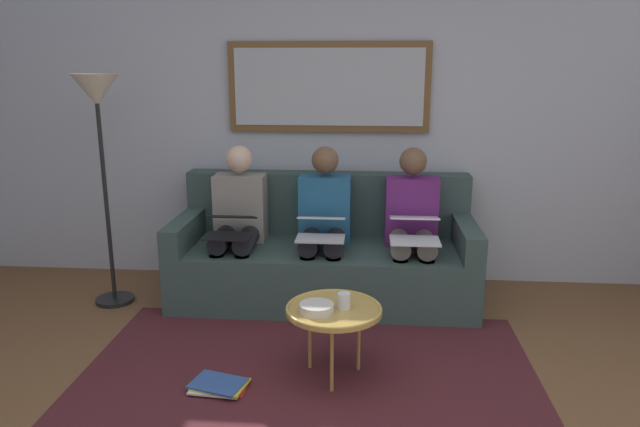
# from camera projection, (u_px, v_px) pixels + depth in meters

# --- Properties ---
(wall_rear) EXTENTS (6.00, 0.12, 2.60)m
(wall_rear) POSITION_uv_depth(u_px,v_px,m) (329.00, 119.00, 4.69)
(wall_rear) COLOR #B7BCC6
(wall_rear) RESTS_ON ground_plane
(area_rug) EXTENTS (2.60, 1.80, 0.01)m
(area_rug) POSITION_uv_depth(u_px,v_px,m) (308.00, 379.00, 3.32)
(area_rug) COLOR #4C1E23
(area_rug) RESTS_ON ground_plane
(couch) EXTENTS (2.20, 0.90, 0.90)m
(couch) POSITION_uv_depth(u_px,v_px,m) (325.00, 256.00, 4.47)
(couch) COLOR #384C47
(couch) RESTS_ON ground_plane
(framed_mirror) EXTENTS (1.56, 0.05, 0.68)m
(framed_mirror) POSITION_uv_depth(u_px,v_px,m) (329.00, 87.00, 4.53)
(framed_mirror) COLOR brown
(coffee_table) EXTENTS (0.54, 0.54, 0.43)m
(coffee_table) POSITION_uv_depth(u_px,v_px,m) (334.00, 310.00, 3.26)
(coffee_table) COLOR tan
(coffee_table) RESTS_ON ground_plane
(cup) EXTENTS (0.07, 0.07, 0.09)m
(cup) POSITION_uv_depth(u_px,v_px,m) (344.00, 301.00, 3.23)
(cup) COLOR silver
(cup) RESTS_ON coffee_table
(bowl) EXTENTS (0.19, 0.19, 0.05)m
(bowl) POSITION_uv_depth(u_px,v_px,m) (317.00, 308.00, 3.19)
(bowl) COLOR beige
(bowl) RESTS_ON coffee_table
(person_left) EXTENTS (0.38, 0.58, 1.14)m
(person_left) POSITION_uv_depth(u_px,v_px,m) (412.00, 222.00, 4.27)
(person_left) COLOR #66236B
(person_left) RESTS_ON couch
(laptop_white) EXTENTS (0.33, 0.38, 0.16)m
(laptop_white) POSITION_uv_depth(u_px,v_px,m) (414.00, 228.00, 4.04)
(laptop_white) COLOR white
(person_middle) EXTENTS (0.38, 0.58, 1.14)m
(person_middle) POSITION_uv_depth(u_px,v_px,m) (324.00, 220.00, 4.33)
(person_middle) COLOR #235B84
(person_middle) RESTS_ON couch
(laptop_silver) EXTENTS (0.33, 0.34, 0.15)m
(laptop_silver) POSITION_uv_depth(u_px,v_px,m) (321.00, 227.00, 4.08)
(laptop_silver) COLOR silver
(person_right) EXTENTS (0.38, 0.58, 1.14)m
(person_right) POSITION_uv_depth(u_px,v_px,m) (238.00, 219.00, 4.38)
(person_right) COLOR gray
(person_right) RESTS_ON couch
(laptop_black) EXTENTS (0.32, 0.34, 0.15)m
(laptop_black) POSITION_uv_depth(u_px,v_px,m) (230.00, 225.00, 4.14)
(laptop_black) COLOR black
(magazine_stack) EXTENTS (0.33, 0.27, 0.04)m
(magazine_stack) POSITION_uv_depth(u_px,v_px,m) (219.00, 385.00, 3.21)
(magazine_stack) COLOR red
(magazine_stack) RESTS_ON ground_plane
(standing_lamp) EXTENTS (0.32, 0.32, 1.66)m
(standing_lamp) POSITION_uv_depth(u_px,v_px,m) (98.00, 116.00, 4.07)
(standing_lamp) COLOR black
(standing_lamp) RESTS_ON ground_plane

